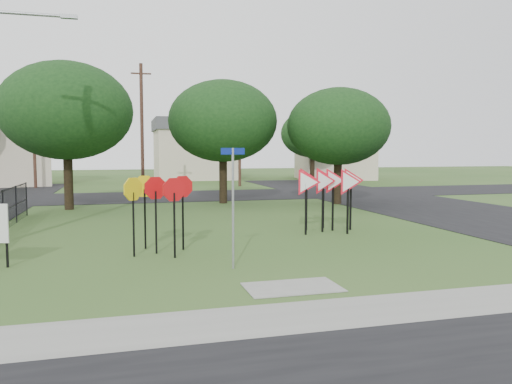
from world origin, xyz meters
TOP-DOWN VIEW (x-y plane):
  - ground at (0.00, 0.00)m, footprint 140.00×140.00m
  - sidewalk at (0.00, -4.20)m, footprint 30.00×1.60m
  - planting_strip at (0.00, -5.40)m, footprint 30.00×0.80m
  - street_right at (12.00, 10.00)m, footprint 8.00×50.00m
  - street_far at (0.00, 20.00)m, footprint 60.00×8.00m
  - curb_pad at (0.00, -2.40)m, footprint 2.00×1.20m
  - street_name_sign at (-0.83, -0.37)m, footprint 0.61×0.12m
  - stop_sign_cluster at (-2.47, 2.01)m, footprint 2.01×1.65m
  - yield_sign_cluster at (3.69, 4.38)m, footprint 2.99×1.76m
  - far_pole_a at (-2.00, 24.00)m, footprint 1.40×0.24m
  - far_pole_b at (6.00, 28.00)m, footprint 1.40×0.24m
  - far_pole_c at (-10.00, 30.00)m, footprint 1.40×0.24m
  - house_mid at (4.00, 40.00)m, footprint 8.40×8.40m
  - house_right at (18.00, 36.00)m, footprint 8.30×8.30m
  - tree_near_left at (-6.00, 14.00)m, footprint 6.40×6.40m
  - tree_near_mid at (2.00, 15.00)m, footprint 6.00×6.00m
  - tree_near_right at (8.00, 13.00)m, footprint 5.60×5.60m
  - tree_far_right at (14.00, 32.00)m, footprint 6.00×6.00m

SIDE VIEW (x-z plane):
  - ground at x=0.00m, z-range 0.00..0.00m
  - planting_strip at x=0.00m, z-range 0.00..0.02m
  - sidewalk at x=0.00m, z-range 0.00..0.02m
  - street_right at x=12.00m, z-range 0.00..0.02m
  - street_far at x=0.00m, z-range 0.00..0.02m
  - curb_pad at x=0.00m, z-range 0.00..0.02m
  - stop_sign_cluster at x=-2.47m, z-range 0.55..2.75m
  - street_name_sign at x=-0.83m, z-range 0.22..3.19m
  - yield_sign_cluster at x=3.69m, z-range 0.55..2.89m
  - house_mid at x=4.00m, z-range 0.05..6.25m
  - house_right at x=18.00m, z-range 0.05..7.25m
  - tree_near_right at x=8.00m, z-range 1.06..7.39m
  - far_pole_b at x=6.00m, z-range 0.10..8.60m
  - tree_near_mid at x=2.00m, z-range 1.14..7.94m
  - tree_far_right at x=14.00m, z-range 1.14..7.94m
  - far_pole_a at x=-2.00m, z-range 0.10..9.10m
  - far_pole_c at x=-10.00m, z-range 0.10..9.10m
  - tree_near_left at x=-6.00m, z-range 1.22..8.49m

